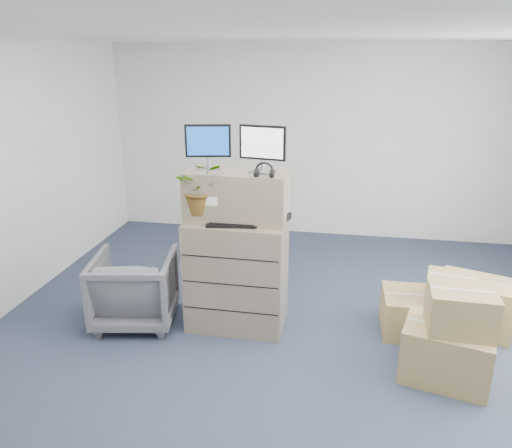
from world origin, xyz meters
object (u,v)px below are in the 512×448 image
Objects in this scene: keyboard at (232,224)px; potted_plant at (201,194)px; monitor_right at (262,146)px; water_bottle at (242,206)px; filing_cabinet_lower at (237,274)px; office_chair at (135,285)px; monitor_left at (208,144)px.

potted_plant is at bearing 163.40° from keyboard.
water_bottle is at bearing -167.40° from monitor_right.
filing_cabinet_lower is 0.59m from keyboard.
office_chair is at bearing 172.41° from keyboard.
potted_plant is at bearing -166.01° from water_bottle.
office_chair is at bearing -171.97° from filing_cabinet_lower.
keyboard is at bearing -116.34° from water_bottle.
filing_cabinet_lower is 3.87× the size of water_bottle.
water_bottle is at bearing 177.59° from office_chair.
filing_cabinet_lower is 2.63× the size of monitor_left.
water_bottle is at bearing 13.99° from potted_plant.
keyboard is at bearing -8.41° from potted_plant.
water_bottle reaches higher than keyboard.
potted_plant is at bearing -165.29° from filing_cabinet_lower.
water_bottle reaches higher than filing_cabinet_lower.
office_chair is (-0.73, -0.06, -0.99)m from potted_plant.
filing_cabinet_lower is 0.71m from water_bottle.
monitor_left is 0.47m from potted_plant.
potted_plant is (-0.57, -0.10, -0.46)m from monitor_right.
monitor_left reaches higher than keyboard.
keyboard is 1.67× the size of water_bottle.
monitor_right is at bearing 6.61° from filing_cabinet_lower.
monitor_left is 0.88× the size of keyboard.
filing_cabinet_lower is 2.32× the size of keyboard.
monitor_left is 0.97× the size of monitor_right.
monitor_left reaches higher than filing_cabinet_lower.
filing_cabinet_lower is 1.88× the size of potted_plant.
monitor_right is 1.51× the size of water_bottle.
filing_cabinet_lower is 1.07m from office_chair.
keyboard is at bearing -93.21° from filing_cabinet_lower.
potted_plant is at bearing 174.28° from office_chair.
water_bottle is at bearing 55.46° from keyboard.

